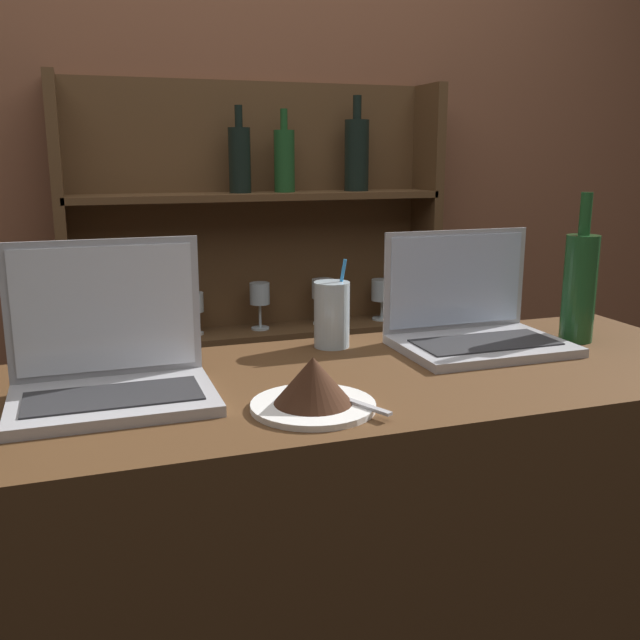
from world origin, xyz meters
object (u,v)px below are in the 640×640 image
laptop_near (110,363)px  wine_bottle_green (580,285)px  cake_plate (313,387)px  laptop_far (473,322)px  water_glass (332,314)px

laptop_near → wine_bottle_green: wine_bottle_green is taller
wine_bottle_green → cake_plate: bearing=-162.0°
cake_plate → wine_bottle_green: size_ratio=0.63×
laptop_far → wine_bottle_green: bearing=-9.6°
laptop_far → water_glass: bearing=162.9°
laptop_near → laptop_far: bearing=7.6°
laptop_far → water_glass: size_ratio=1.85×
water_glass → wine_bottle_green: size_ratio=0.58×
cake_plate → laptop_far: bearing=30.4°
laptop_near → water_glass: size_ratio=1.75×
wine_bottle_green → water_glass: bearing=166.2°
laptop_near → laptop_far: size_ratio=0.95×
laptop_near → laptop_far: (0.73, 0.10, -0.01)m
cake_plate → water_glass: bearing=65.7°
laptop_near → cake_plate: bearing=-28.1°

